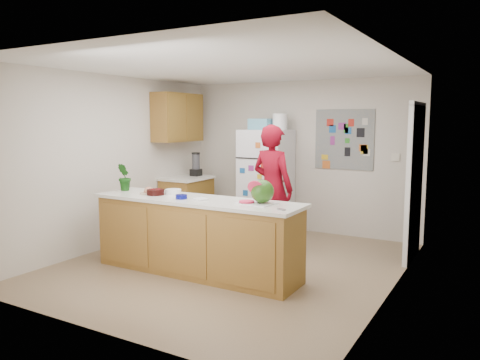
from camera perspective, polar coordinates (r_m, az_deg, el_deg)
The scene contains 26 objects.
floor at distance 6.14m, azimuth -1.05°, elevation -10.34°, with size 4.00×4.50×0.02m, color brown.
wall_back at distance 7.91m, azimuth 7.37°, elevation 2.85°, with size 4.00×0.02×2.50m, color beige.
wall_left at distance 7.13m, azimuth -15.10°, elevation 2.19°, with size 0.02×4.50×2.50m, color beige.
wall_right at distance 5.16m, azimuth 18.46°, elevation 0.25°, with size 0.02×4.50×2.50m, color beige.
ceiling at distance 5.90m, azimuth -1.11°, elevation 13.71°, with size 4.00×4.50×0.02m, color white.
doorway at distance 6.61m, azimuth 20.67°, elevation -0.40°, with size 0.03×0.85×2.04m, color black.
peninsula_base at distance 5.72m, azimuth -5.38°, elevation -7.01°, with size 2.60×0.62×0.88m, color brown.
peninsula_top at distance 5.63m, azimuth -5.44°, elevation -2.46°, with size 2.68×0.70×0.04m, color silver.
side_counter_base at distance 8.05m, azimuth -6.48°, elevation -2.95°, with size 0.60×0.80×0.86m, color brown.
side_counter_top at distance 7.98m, azimuth -6.52°, elevation 0.23°, with size 0.64×0.84×0.04m, color silver.
upper_cabinets at distance 7.96m, azimuth -7.61°, elevation 7.56°, with size 0.35×1.00×0.80m, color brown.
refrigerator at distance 7.79m, azimuth 3.19°, elevation -0.13°, with size 0.75×0.70×1.70m, color silver.
fridge_top_bin at distance 7.77m, azimuth 2.57°, elevation 6.81°, with size 0.35×0.28×0.18m, color #5999B2.
photo_collage at distance 7.61m, azimuth 12.58°, elevation 4.83°, with size 0.95×0.01×0.95m, color slate.
person at distance 6.62m, azimuth 3.98°, elevation -1.02°, with size 0.65×0.43×1.79m, color maroon.
blender_appliance at distance 8.09m, azimuth -5.39°, elevation 1.84°, with size 0.14×0.14×0.38m, color black.
cutting_board at distance 5.25m, azimuth 2.04°, elevation -2.85°, with size 0.40×0.30×0.01m, color white.
watermelon at distance 5.21m, azimuth 2.73°, elevation -1.39°, with size 0.26×0.26×0.26m, color #246115.
watermelon_slice at distance 5.25m, azimuth 0.81°, elevation -2.65°, with size 0.17×0.17×0.02m, color red.
cherry_bowl at distance 5.96m, azimuth -10.25°, elevation -1.47°, with size 0.22×0.22×0.07m, color black.
white_bowl at distance 6.01m, azimuth -8.14°, elevation -1.41°, with size 0.20×0.20×0.06m, color white.
cobalt_bowl at distance 5.61m, azimuth -7.16°, elevation -2.04°, with size 0.14×0.14×0.05m, color #060961.
plate at distance 6.09m, azimuth -11.07°, elevation -1.57°, with size 0.23×0.23×0.02m, color beige.
paper_towel at distance 5.52m, azimuth -4.81°, elevation -2.33°, with size 0.16×0.14×0.02m, color white.
keys at distance 4.90m, azimuth 5.07°, elevation -3.59°, with size 0.10×0.04×0.01m, color gray.
potted_plant at distance 6.38m, azimuth -13.87°, elevation 0.36°, with size 0.20×0.16×0.37m, color #0F3E13.
Camera 1 is at (3.01, -5.03, 1.84)m, focal length 35.00 mm.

